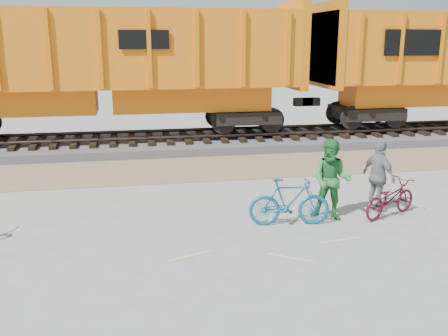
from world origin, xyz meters
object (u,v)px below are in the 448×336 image
(hopper_car_center, at_px, (103,64))
(person_man, at_px, (331,180))
(person_woman, at_px, (379,176))
(bicycle_teal, at_px, (289,202))
(bicycle_maroon, at_px, (390,198))

(hopper_car_center, distance_m, person_man, 10.04)
(hopper_car_center, relative_size, person_woman, 8.44)
(person_man, bearing_deg, bicycle_teal, -138.56)
(bicycle_teal, bearing_deg, hopper_car_center, 33.18)
(hopper_car_center, distance_m, bicycle_maroon, 10.97)
(person_woman, bearing_deg, bicycle_maroon, 178.85)
(bicycle_teal, height_order, person_woman, person_woman)
(bicycle_maroon, distance_m, person_man, 1.45)
(hopper_car_center, xyz_separation_m, person_man, (5.09, -8.39, -2.12))
(person_man, bearing_deg, hopper_car_center, 151.37)
(hopper_car_center, bearing_deg, bicycle_maroon, -52.71)
(bicycle_teal, distance_m, person_man, 1.09)
(bicycle_teal, relative_size, person_woman, 1.03)
(bicycle_teal, xyz_separation_m, bicycle_maroon, (2.37, 0.11, -0.10))
(bicycle_teal, distance_m, bicycle_maroon, 2.37)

